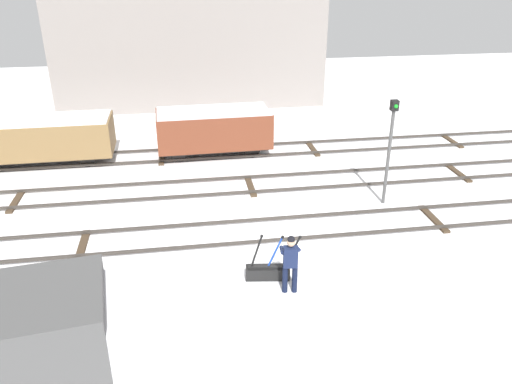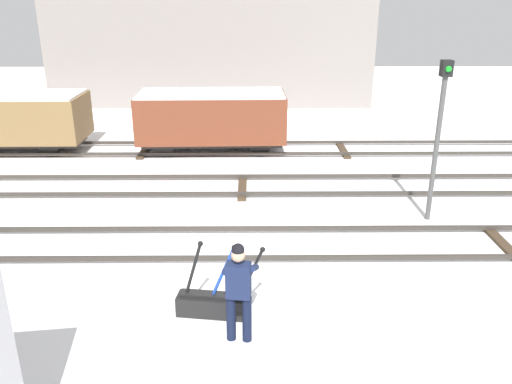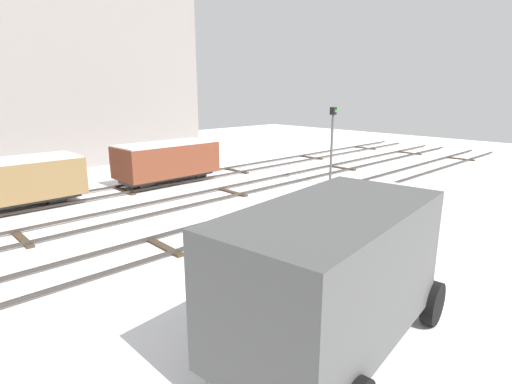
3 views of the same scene
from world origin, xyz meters
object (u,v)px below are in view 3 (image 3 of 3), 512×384
object	(u,v)px
delivery_truck	(351,261)
freight_car_mid_siding	(167,160)
signal_post	(332,138)
switch_lever_frame	(339,220)
rail_worker	(365,202)

from	to	relation	value
delivery_truck	freight_car_mid_siding	world-z (taller)	delivery_truck
delivery_truck	freight_car_mid_siding	size ratio (longest dim) A/B	1.27
signal_post	freight_car_mid_siding	xyz separation A→B (m)	(-5.75, 5.94, -1.14)
switch_lever_frame	delivery_truck	world-z (taller)	delivery_truck
signal_post	freight_car_mid_siding	size ratio (longest dim) A/B	0.76
signal_post	delivery_truck	bearing A→B (deg)	-142.38
delivery_truck	rail_worker	bearing A→B (deg)	21.88
rail_worker	delivery_truck	xyz separation A→B (m)	(-5.75, -3.21, 0.63)
switch_lever_frame	rail_worker	xyz separation A→B (m)	(0.47, -0.69, 0.73)
freight_car_mid_siding	signal_post	bearing A→B (deg)	-47.35
delivery_truck	signal_post	world-z (taller)	signal_post
switch_lever_frame	rail_worker	distance (m)	1.10
switch_lever_frame	signal_post	world-z (taller)	signal_post
signal_post	switch_lever_frame	bearing A→B (deg)	-141.12
rail_worker	freight_car_mid_siding	distance (m)	10.76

